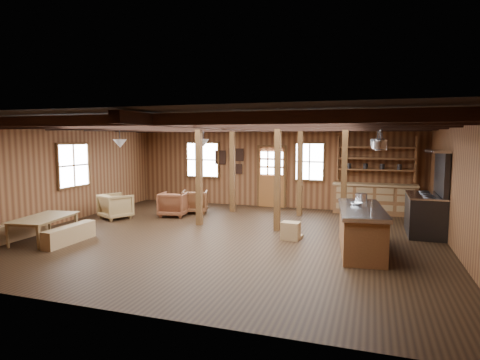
# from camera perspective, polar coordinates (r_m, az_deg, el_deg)

# --- Properties ---
(room) EXTENTS (10.04, 9.04, 2.84)m
(room) POSITION_cam_1_polar(r_m,az_deg,el_deg) (9.65, -1.79, 0.08)
(room) COLOR black
(room) RESTS_ON ground
(ceiling_joists) EXTENTS (9.80, 8.82, 0.18)m
(ceiling_joists) POSITION_cam_1_polar(r_m,az_deg,el_deg) (9.77, -1.45, 7.66)
(ceiling_joists) COLOR black
(ceiling_joists) RESTS_ON ceiling
(timber_posts) EXTENTS (3.95, 2.35, 2.80)m
(timber_posts) POSITION_cam_1_polar(r_m,az_deg,el_deg) (11.48, 4.23, 1.01)
(timber_posts) COLOR #3F2912
(timber_posts) RESTS_ON floor
(back_door) EXTENTS (1.02, 0.08, 2.15)m
(back_door) POSITION_cam_1_polar(r_m,az_deg,el_deg) (13.95, 4.51, -0.25)
(back_door) COLOR brown
(back_door) RESTS_ON floor
(window_back_left) EXTENTS (1.32, 0.06, 1.32)m
(window_back_left) POSITION_cam_1_polar(r_m,az_deg,el_deg) (14.73, -5.33, 2.88)
(window_back_left) COLOR white
(window_back_left) RESTS_ON wall_back
(window_back_right) EXTENTS (1.02, 0.06, 1.32)m
(window_back_right) POSITION_cam_1_polar(r_m,az_deg,el_deg) (13.65, 9.86, 2.57)
(window_back_right) COLOR white
(window_back_right) RESTS_ON wall_back
(window_left) EXTENTS (0.14, 1.24, 1.32)m
(window_left) POSITION_cam_1_polar(r_m,az_deg,el_deg) (12.63, -22.61, 1.93)
(window_left) COLOR white
(window_left) RESTS_ON wall_back
(notice_boards) EXTENTS (1.08, 0.03, 0.90)m
(notice_boards) POSITION_cam_1_polar(r_m,az_deg,el_deg) (14.32, -1.30, 2.97)
(notice_boards) COLOR silver
(notice_boards) RESTS_ON wall_back
(back_counter) EXTENTS (2.55, 0.60, 2.45)m
(back_counter) POSITION_cam_1_polar(r_m,az_deg,el_deg) (13.34, 18.57, -2.05)
(back_counter) COLOR brown
(back_counter) RESTS_ON floor
(pendant_lamps) EXTENTS (1.86, 2.36, 0.66)m
(pendant_lamps) POSITION_cam_1_polar(r_m,az_deg,el_deg) (11.45, -10.73, 5.17)
(pendant_lamps) COLOR #2D2D30
(pendant_lamps) RESTS_ON ceiling
(pot_rack) EXTENTS (0.38, 3.00, 0.45)m
(pot_rack) POSITION_cam_1_polar(r_m,az_deg,el_deg) (9.35, 19.21, 4.95)
(pot_rack) COLOR #2D2D30
(pot_rack) RESTS_ON ceiling
(kitchen_island) EXTENTS (1.14, 2.58, 1.20)m
(kitchen_island) POSITION_cam_1_polar(r_m,az_deg,el_deg) (8.91, 16.81, -6.68)
(kitchen_island) COLOR brown
(kitchen_island) RESTS_ON floor
(step_stool) EXTENTS (0.49, 0.37, 0.42)m
(step_stool) POSITION_cam_1_polar(r_m,az_deg,el_deg) (9.62, 7.21, -7.18)
(step_stool) COLOR olive
(step_stool) RESTS_ON floor
(commercial_range) EXTENTS (0.87, 1.70, 2.10)m
(commercial_range) POSITION_cam_1_polar(r_m,az_deg,el_deg) (11.00, 25.13, -3.61)
(commercial_range) COLOR #2D2D30
(commercial_range) RESTS_ON floor
(dining_table) EXTENTS (1.14, 1.73, 0.57)m
(dining_table) POSITION_cam_1_polar(r_m,az_deg,el_deg) (10.46, -25.93, -6.27)
(dining_table) COLOR olive
(dining_table) RESTS_ON floor
(bench_wall) EXTENTS (0.28, 1.48, 0.41)m
(bench_wall) POSITION_cam_1_polar(r_m,az_deg,el_deg) (11.01, -28.73, -6.24)
(bench_wall) COLOR olive
(bench_wall) RESTS_ON floor
(bench_aisle) EXTENTS (0.27, 1.46, 0.40)m
(bench_aisle) POSITION_cam_1_polar(r_m,az_deg,el_deg) (10.02, -23.06, -7.14)
(bench_aisle) COLOR olive
(bench_aisle) RESTS_ON floor
(armchair_a) EXTENTS (1.00, 1.01, 0.73)m
(armchair_a) POSITION_cam_1_polar(r_m,az_deg,el_deg) (12.96, -6.42, -3.06)
(armchair_a) COLOR #5A331B
(armchair_a) RESTS_ON floor
(armchair_b) EXTENTS (0.92, 0.93, 0.74)m
(armchair_b) POSITION_cam_1_polar(r_m,az_deg,el_deg) (12.48, -9.42, -3.41)
(armchair_b) COLOR brown
(armchair_b) RESTS_ON floor
(armchair_c) EXTENTS (1.08, 1.09, 0.75)m
(armchair_c) POSITION_cam_1_polar(r_m,az_deg,el_deg) (12.51, -17.25, -3.58)
(armchair_c) COLOR olive
(armchair_c) RESTS_ON floor
(counter_pot) EXTENTS (0.27, 0.27, 0.16)m
(counter_pot) POSITION_cam_1_polar(r_m,az_deg,el_deg) (9.81, 16.86, -2.32)
(counter_pot) COLOR silver
(counter_pot) RESTS_ON kitchen_island
(bowl) EXTENTS (0.31, 0.31, 0.06)m
(bowl) POSITION_cam_1_polar(r_m,az_deg,el_deg) (9.10, 16.24, -3.25)
(bowl) COLOR silver
(bowl) RESTS_ON kitchen_island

